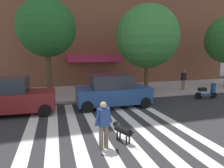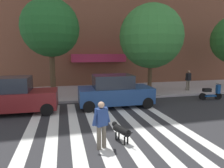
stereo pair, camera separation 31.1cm
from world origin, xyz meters
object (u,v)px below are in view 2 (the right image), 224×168
Objects in this scene: parked_car_behind_first at (8,96)px; street_tree_middle at (151,37)px; dog_on_leash at (121,130)px; parked_scooter at (211,93)px; pedestrian_bystander at (188,79)px; parked_car_third_in_line at (115,91)px; pedestrian_dog_walker at (101,122)px; street_tree_nearest at (50,28)px.

street_tree_middle is at bearing 14.70° from parked_car_behind_first.
street_tree_middle reaches higher than dog_on_leash.
pedestrian_bystander is at bearing 87.69° from parked_scooter.
pedestrian_bystander is at bearing 21.22° from parked_car_third_in_line.
parked_car_behind_first reaches higher than parked_scooter.
parked_scooter is at bearing -0.11° from parked_car_third_in_line.
pedestrian_dog_walker is (-5.21, -7.44, -3.47)m from street_tree_middle.
parked_car_behind_first is at bearing 128.80° from pedestrian_dog_walker.
dog_on_leash is 0.67× the size of pedestrian_bystander.
parked_car_behind_first is 5.46m from street_tree_nearest.
parked_car_behind_first is at bearing 180.00° from parked_car_third_in_line.
street_tree_middle is 4.02× the size of pedestrian_dog_walker.
pedestrian_dog_walker reaches higher than parked_scooter.
parked_car_third_in_line is 6.24m from street_tree_nearest.
street_tree_nearest is 6.10× the size of dog_on_leash.
pedestrian_bystander reaches higher than dog_on_leash.
street_tree_nearest reaches higher than pedestrian_bystander.
dog_on_leash is at bearing -44.17° from parked_car_behind_first.
parked_car_behind_first is 6.73m from dog_on_leash.
parked_car_behind_first is at bearing -168.06° from pedestrian_bystander.
street_tree_nearest is 7.15m from street_tree_middle.
parked_car_third_in_line is at bearing 77.71° from dog_on_leash.
parked_car_behind_first is 3.00× the size of pedestrian_dog_walker.
street_tree_middle is 9.73m from pedestrian_dog_walker.
pedestrian_dog_walker is (4.03, -5.02, -0.01)m from parked_car_behind_first.
parked_scooter is 0.25× the size of street_tree_middle.
pedestrian_dog_walker is 11.70m from pedestrian_bystander.
street_tree_middle reaches higher than pedestrian_bystander.
street_tree_nearest is at bearing 103.07° from pedestrian_dog_walker.
pedestrian_bystander is (8.78, 7.73, 0.15)m from pedestrian_dog_walker.
pedestrian_bystander is at bearing 4.56° from street_tree_middle.
parked_car_behind_first is at bearing 135.83° from dog_on_leash.
street_tree_nearest is at bearing 108.90° from dog_on_leash.
parked_car_behind_first reaches higher than pedestrian_bystander.
parked_car_third_in_line is at bearing -144.60° from street_tree_middle.
parked_car_third_in_line is at bearing 179.89° from parked_scooter.
street_tree_nearest is at bearing 177.81° from pedestrian_bystander.
street_tree_middle is 4.88m from pedestrian_bystander.
street_tree_nearest is at bearing 139.79° from parked_car_third_in_line.
street_tree_middle reaches higher than pedestrian_dog_walker.
parked_scooter is at bearing -16.52° from street_tree_nearest.
pedestrian_dog_walker is at bearing -150.02° from parked_scooter.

